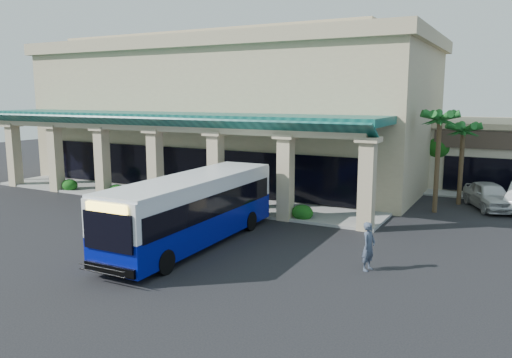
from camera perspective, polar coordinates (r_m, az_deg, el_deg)
The scene contains 10 objects.
ground at distance 23.98m, azimuth -5.20°, elevation -6.95°, with size 110.00×110.00×0.00m, color black.
main_building at distance 40.84m, azimuth -2.42°, elevation 7.95°, with size 30.80×14.80×11.35m, color tan, non-canonical shape.
arcade at distance 33.45m, azimuth -10.39°, elevation 2.61°, with size 30.00×6.20×5.70m, color #0B4640, non-canonical shape.
palm_0 at distance 30.69m, azimuth 20.05°, elevation 2.42°, with size 2.40×2.40×6.60m, color #15521C, non-canonical shape.
palm_1 at distance 33.58m, azimuth 22.43°, elevation 2.15°, with size 2.40×2.40×5.80m, color #15521C, non-canonical shape.
palm_2 at distance 43.71m, azimuth -25.78°, elevation 3.74°, with size 2.40×2.40×6.20m, color #15521C, non-canonical shape.
broadleaf_tree at distance 38.80m, azimuth 20.20°, elevation 2.45°, with size 2.60×2.60×4.81m, color #134B11, non-canonical shape.
transit_bus at distance 22.93m, azimuth -7.20°, elevation -3.66°, with size 2.64×11.36×3.17m, color #050F88, non-canonical shape.
pedestrian at distance 20.13m, azimuth 12.74°, elevation -7.52°, with size 0.70×0.46×1.93m, color #3F4A5E.
car_silver at distance 33.29m, azimuth 25.12°, elevation -1.72°, with size 1.93×4.79×1.63m, color silver.
Camera 1 is at (12.66, -19.21, 6.78)m, focal length 35.00 mm.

